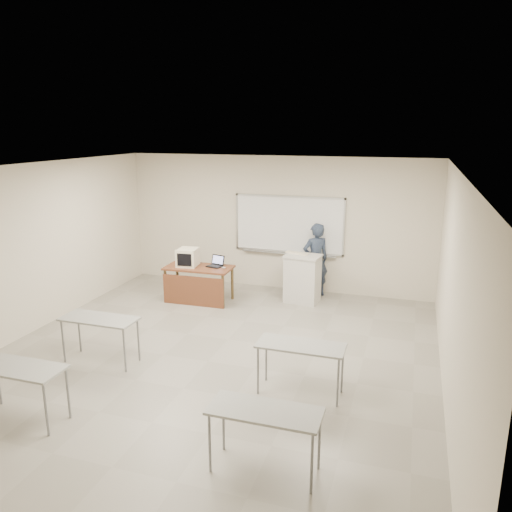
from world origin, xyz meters
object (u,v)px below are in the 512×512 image
(mouse, at_px, (224,268))
(keyboard, at_px, (297,253))
(podium, at_px, (302,278))
(instructor_desk, at_px, (197,278))
(crt_monitor, at_px, (188,257))
(whiteboard, at_px, (289,225))
(presenter, at_px, (315,260))
(laptop, at_px, (215,264))

(mouse, distance_m, keyboard, 1.56)
(podium, relative_size, mouse, 11.72)
(instructor_desk, distance_m, podium, 2.22)
(crt_monitor, bearing_deg, whiteboard, 30.49)
(whiteboard, height_order, mouse, whiteboard)
(mouse, bearing_deg, podium, 18.88)
(whiteboard, distance_m, presenter, 0.99)
(instructor_desk, xyz_separation_m, podium, (2.10, 0.71, -0.03))
(laptop, xyz_separation_m, keyboard, (1.64, 0.53, 0.23))
(instructor_desk, relative_size, keyboard, 2.93)
(mouse, height_order, presenter, presenter)
(mouse, xyz_separation_m, presenter, (1.72, 1.05, 0.04))
(instructor_desk, relative_size, presenter, 0.87)
(keyboard, bearing_deg, crt_monitor, -145.19)
(whiteboard, relative_size, crt_monitor, 5.43)
(crt_monitor, xyz_separation_m, presenter, (2.52, 1.08, -0.13))
(podium, height_order, crt_monitor, crt_monitor)
(presenter, bearing_deg, instructor_desk, -7.71)
(instructor_desk, height_order, keyboard, keyboard)
(podium, xyz_separation_m, presenter, (0.17, 0.49, 0.30))
(presenter, bearing_deg, whiteboard, -58.15)
(keyboard, bearing_deg, whiteboard, 134.83)
(podium, relative_size, crt_monitor, 2.23)
(mouse, bearing_deg, keyboard, 23.58)
(instructor_desk, relative_size, laptop, 4.63)
(presenter, bearing_deg, laptop, -10.02)
(instructor_desk, bearing_deg, presenter, 26.51)
(mouse, height_order, keyboard, keyboard)
(crt_monitor, xyz_separation_m, keyboard, (2.20, 0.67, 0.10))
(instructor_desk, distance_m, presenter, 2.59)
(whiteboard, relative_size, keyboard, 5.17)
(podium, bearing_deg, instructor_desk, -154.93)
(crt_monitor, bearing_deg, podium, 8.31)
(instructor_desk, distance_m, laptop, 0.49)
(instructor_desk, bearing_deg, crt_monitor, 152.95)
(podium, relative_size, laptop, 3.36)
(instructor_desk, bearing_deg, laptop, 38.76)
(instructor_desk, distance_m, mouse, 0.61)
(podium, height_order, keyboard, keyboard)
(instructor_desk, xyz_separation_m, laptop, (0.32, 0.26, 0.27))
(crt_monitor, height_order, keyboard, crt_monitor)
(podium, xyz_separation_m, laptop, (-1.79, -0.45, 0.29))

